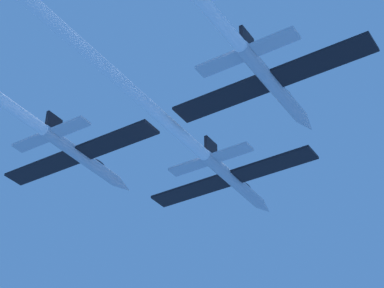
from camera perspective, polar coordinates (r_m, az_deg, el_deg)
jet_lead at (r=55.74m, az=-3.18°, el=2.82°), size 16.97×49.05×2.81m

